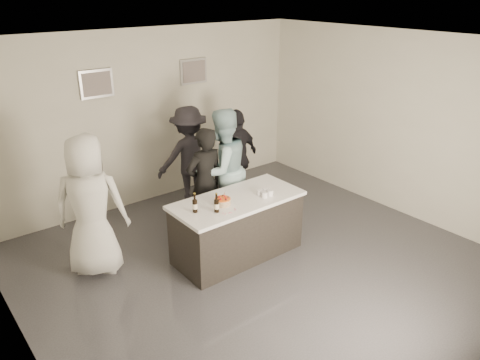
{
  "coord_description": "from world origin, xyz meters",
  "views": [
    {
      "loc": [
        -3.68,
        -4.14,
        3.64
      ],
      "look_at": [
        0.0,
        0.5,
        1.15
      ],
      "focal_mm": 35.0,
      "sensor_mm": 36.0,
      "label": 1
    }
  ],
  "objects_px": {
    "person_guest_left": "(90,206)",
    "person_guest_right": "(237,158)",
    "person_main_black": "(205,183)",
    "beer_bottle_a": "(195,203)",
    "beer_bottle_b": "(217,203)",
    "bar_counter": "(237,227)",
    "person_main_blue": "(222,170)",
    "cake": "(223,202)",
    "person_guest_back": "(190,156)"
  },
  "relations": [
    {
      "from": "cake",
      "to": "person_guest_left",
      "type": "distance_m",
      "value": 1.73
    },
    {
      "from": "beer_bottle_b",
      "to": "person_guest_right",
      "type": "bearing_deg",
      "value": 44.7
    },
    {
      "from": "bar_counter",
      "to": "person_guest_right",
      "type": "xyz_separation_m",
      "value": [
        1.05,
        1.34,
        0.41
      ]
    },
    {
      "from": "bar_counter",
      "to": "person_guest_left",
      "type": "distance_m",
      "value": 2.02
    },
    {
      "from": "cake",
      "to": "person_main_blue",
      "type": "xyz_separation_m",
      "value": [
        0.65,
        0.89,
        0.03
      ]
    },
    {
      "from": "person_guest_right",
      "to": "beer_bottle_b",
      "type": "bearing_deg",
      "value": 29.77
    },
    {
      "from": "bar_counter",
      "to": "beer_bottle_b",
      "type": "xyz_separation_m",
      "value": [
        -0.47,
        -0.16,
        0.58
      ]
    },
    {
      "from": "person_main_black",
      "to": "person_guest_left",
      "type": "xyz_separation_m",
      "value": [
        -1.72,
        0.12,
        0.1
      ]
    },
    {
      "from": "beer_bottle_b",
      "to": "person_guest_right",
      "type": "xyz_separation_m",
      "value": [
        1.51,
        1.5,
        -0.17
      ]
    },
    {
      "from": "person_main_black",
      "to": "bar_counter",
      "type": "bearing_deg",
      "value": 91.58
    },
    {
      "from": "cake",
      "to": "beer_bottle_b",
      "type": "height_order",
      "value": "beer_bottle_b"
    },
    {
      "from": "person_main_blue",
      "to": "person_main_black",
      "type": "bearing_deg",
      "value": 7.22
    },
    {
      "from": "person_main_black",
      "to": "person_guest_left",
      "type": "height_order",
      "value": "person_guest_left"
    },
    {
      "from": "person_guest_left",
      "to": "person_guest_right",
      "type": "relative_size",
      "value": 1.12
    },
    {
      "from": "person_guest_left",
      "to": "beer_bottle_a",
      "type": "bearing_deg",
      "value": 175.95
    },
    {
      "from": "beer_bottle_b",
      "to": "beer_bottle_a",
      "type": "bearing_deg",
      "value": 141.78
    },
    {
      "from": "beer_bottle_a",
      "to": "person_guest_left",
      "type": "xyz_separation_m",
      "value": [
        -1.05,
        0.87,
        -0.06
      ]
    },
    {
      "from": "person_main_black",
      "to": "beer_bottle_b",
      "type": "bearing_deg",
      "value": 64.75
    },
    {
      "from": "person_guest_left",
      "to": "bar_counter",
      "type": "bearing_deg",
      "value": -171.34
    },
    {
      "from": "beer_bottle_a",
      "to": "person_guest_back",
      "type": "distance_m",
      "value": 2.2
    },
    {
      "from": "beer_bottle_a",
      "to": "cake",
      "type": "bearing_deg",
      "value": -6.48
    },
    {
      "from": "person_main_black",
      "to": "person_guest_left",
      "type": "distance_m",
      "value": 1.73
    },
    {
      "from": "cake",
      "to": "beer_bottle_a",
      "type": "height_order",
      "value": "beer_bottle_a"
    },
    {
      "from": "beer_bottle_b",
      "to": "person_guest_back",
      "type": "distance_m",
      "value": 2.25
    },
    {
      "from": "bar_counter",
      "to": "beer_bottle_a",
      "type": "height_order",
      "value": "beer_bottle_a"
    },
    {
      "from": "beer_bottle_b",
      "to": "person_main_black",
      "type": "relative_size",
      "value": 0.15
    },
    {
      "from": "bar_counter",
      "to": "person_main_blue",
      "type": "bearing_deg",
      "value": 66.38
    },
    {
      "from": "beer_bottle_a",
      "to": "person_main_black",
      "type": "bearing_deg",
      "value": 48.36
    },
    {
      "from": "bar_counter",
      "to": "person_main_black",
      "type": "relative_size",
      "value": 1.07
    },
    {
      "from": "beer_bottle_b",
      "to": "person_guest_left",
      "type": "height_order",
      "value": "person_guest_left"
    },
    {
      "from": "person_main_blue",
      "to": "person_guest_right",
      "type": "bearing_deg",
      "value": -148.92
    },
    {
      "from": "cake",
      "to": "person_main_black",
      "type": "relative_size",
      "value": 0.12
    },
    {
      "from": "person_guest_back",
      "to": "beer_bottle_b",
      "type": "bearing_deg",
      "value": 77.78
    },
    {
      "from": "person_main_blue",
      "to": "person_guest_right",
      "type": "xyz_separation_m",
      "value": [
        0.67,
        0.48,
        -0.1
      ]
    },
    {
      "from": "person_main_black",
      "to": "person_guest_right",
      "type": "height_order",
      "value": "person_main_black"
    },
    {
      "from": "beer_bottle_a",
      "to": "person_guest_left",
      "type": "height_order",
      "value": "person_guest_left"
    },
    {
      "from": "person_main_blue",
      "to": "person_guest_back",
      "type": "relative_size",
      "value": 1.1
    },
    {
      "from": "beer_bottle_a",
      "to": "beer_bottle_b",
      "type": "height_order",
      "value": "same"
    },
    {
      "from": "person_main_black",
      "to": "person_main_blue",
      "type": "xyz_separation_m",
      "value": [
        0.38,
        0.08,
        0.1
      ]
    },
    {
      "from": "person_guest_left",
      "to": "person_guest_right",
      "type": "distance_m",
      "value": 2.82
    },
    {
      "from": "person_main_blue",
      "to": "person_guest_right",
      "type": "height_order",
      "value": "person_main_blue"
    },
    {
      "from": "beer_bottle_a",
      "to": "person_guest_back",
      "type": "height_order",
      "value": "person_guest_back"
    },
    {
      "from": "person_main_black",
      "to": "person_guest_back",
      "type": "height_order",
      "value": "person_guest_back"
    },
    {
      "from": "person_guest_left",
      "to": "person_guest_right",
      "type": "bearing_deg",
      "value": -135.06
    },
    {
      "from": "person_main_black",
      "to": "person_guest_left",
      "type": "bearing_deg",
      "value": -3.12
    },
    {
      "from": "bar_counter",
      "to": "person_guest_right",
      "type": "relative_size",
      "value": 1.08
    },
    {
      "from": "cake",
      "to": "beer_bottle_b",
      "type": "relative_size",
      "value": 0.83
    },
    {
      "from": "bar_counter",
      "to": "beer_bottle_b",
      "type": "distance_m",
      "value": 0.76
    },
    {
      "from": "beer_bottle_b",
      "to": "person_main_blue",
      "type": "bearing_deg",
      "value": 50.36
    },
    {
      "from": "person_main_black",
      "to": "person_guest_back",
      "type": "distance_m",
      "value": 1.21
    }
  ]
}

